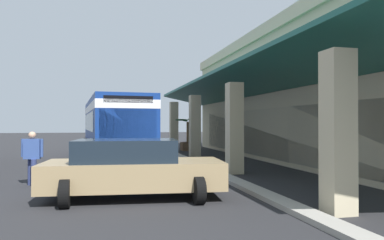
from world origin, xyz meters
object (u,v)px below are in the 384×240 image
at_px(transit_bus, 113,124).
at_px(parked_sedan_tan, 132,168).
at_px(potted_palm, 188,142).
at_px(pedestrian, 32,156).

height_order(transit_bus, parked_sedan_tan, transit_bus).
xyz_separation_m(transit_bus, parked_sedan_tan, (10.73, 0.25, -1.10)).
bearing_deg(potted_palm, parked_sedan_tan, -17.63).
bearing_deg(parked_sedan_tan, pedestrian, -132.16).
distance_m(parked_sedan_tan, pedestrian, 3.78).
distance_m(transit_bus, parked_sedan_tan, 10.79).
bearing_deg(pedestrian, transit_bus, 162.71).
height_order(transit_bus, potted_palm, transit_bus).
bearing_deg(potted_palm, pedestrian, -30.93).
bearing_deg(transit_bus, parked_sedan_tan, 1.33).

